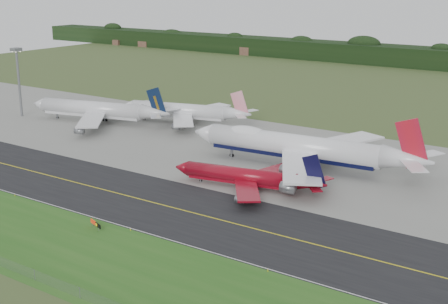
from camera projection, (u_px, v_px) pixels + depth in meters
ground at (173, 200)px, 157.02m from camera, size 600.00×600.00×0.00m
grass_verge at (66, 248)px, 129.23m from camera, size 400.00×30.00×0.01m
taxiway at (163, 205)px, 153.84m from camera, size 400.00×32.00×0.02m
apron at (274, 154)px, 197.51m from camera, size 400.00×78.00×0.01m
taxiway_centreline at (163, 205)px, 153.84m from camera, size 400.00×0.40×0.00m
taxiway_edge_line at (119, 225)px, 141.53m from camera, size 400.00×0.25×0.00m
perimeter_fence at (14, 267)px, 118.61m from camera, size 320.00×0.10×320.00m
jet_ba_747 at (300, 147)px, 181.93m from camera, size 74.51×61.52×18.72m
jet_red_737 at (249, 177)px, 164.89m from camera, size 42.82×34.44×11.61m
jet_navy_gold at (100, 110)px, 238.64m from camera, size 59.47×50.88×15.48m
jet_star_tail at (185, 111)px, 238.24m from camera, size 52.99×43.47×14.13m
floodlight_mast at (18, 69)px, 247.09m from camera, size 3.40×3.40×27.38m
taxiway_sign at (96, 224)px, 139.07m from camera, size 4.71×1.85×1.65m
edge_marker_left at (15, 195)px, 159.96m from camera, size 0.16×0.16×0.50m
edge_marker_center at (131, 230)px, 138.18m from camera, size 0.16×0.16×0.50m
edge_marker_right at (268, 270)px, 118.98m from camera, size 0.16×0.16×0.50m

